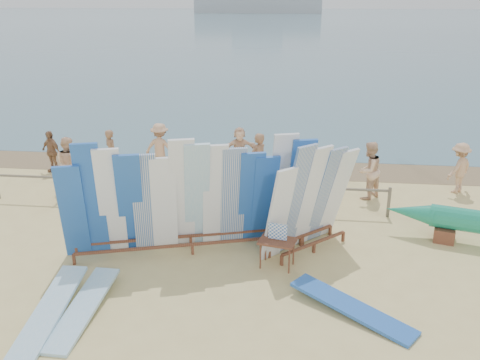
# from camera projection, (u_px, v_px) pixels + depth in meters

# --- Properties ---
(ground) EXTENTS (160.00, 160.00, 0.00)m
(ground) POSITION_uv_depth(u_px,v_px,m) (159.00, 254.00, 12.61)
(ground) COLOR #D7C37C
(ground) RESTS_ON ground
(ocean) EXTENTS (320.00, 240.00, 0.02)m
(ocean) POSITION_uv_depth(u_px,v_px,m) (288.00, 20.00, 132.09)
(ocean) COLOR #436777
(ocean) RESTS_ON ground
(wet_sand_strip) EXTENTS (40.00, 2.60, 0.01)m
(wet_sand_strip) POSITION_uv_depth(u_px,v_px,m) (209.00, 164.00, 19.33)
(wet_sand_strip) COLOR olive
(wet_sand_strip) RESTS_ON ground
(fence) EXTENTS (12.08, 0.08, 0.90)m
(fence) POSITION_uv_depth(u_px,v_px,m) (184.00, 188.00, 15.19)
(fence) COLOR #726756
(fence) RESTS_ON ground
(main_surfboard_rack) EXTENTS (6.07, 2.50, 3.02)m
(main_surfboard_rack) POSITION_uv_depth(u_px,v_px,m) (190.00, 200.00, 12.38)
(main_surfboard_rack) COLOR brown
(main_surfboard_rack) RESTS_ON ground
(side_surfboard_rack) EXTENTS (2.33, 2.25, 2.91)m
(side_surfboard_rack) POSITION_uv_depth(u_px,v_px,m) (310.00, 201.00, 12.43)
(side_surfboard_rack) COLOR brown
(side_surfboard_rack) RESTS_ON ground
(vendor_table) EXTENTS (0.95, 0.76, 1.11)m
(vendor_table) POSITION_uv_depth(u_px,v_px,m) (277.00, 253.00, 11.93)
(vendor_table) COLOR brown
(vendor_table) RESTS_ON ground
(flat_board_d) EXTENTS (2.52, 2.03, 0.28)m
(flat_board_d) POSITION_uv_depth(u_px,v_px,m) (351.00, 313.00, 10.27)
(flat_board_d) COLOR #2358B3
(flat_board_d) RESTS_ON ground
(flat_board_b) EXTENTS (0.62, 2.71, 0.27)m
(flat_board_b) POSITION_uv_depth(u_px,v_px,m) (84.00, 313.00, 10.29)
(flat_board_b) COLOR #8ABFDD
(flat_board_b) RESTS_ON ground
(flat_board_a) EXTENTS (0.65, 2.70, 0.43)m
(flat_board_a) POSITION_uv_depth(u_px,v_px,m) (52.00, 318.00, 10.11)
(flat_board_a) COLOR #8ABFDD
(flat_board_a) RESTS_ON ground
(beach_chair_left) EXTENTS (0.64, 0.66, 0.90)m
(beach_chair_left) POSITION_uv_depth(u_px,v_px,m) (186.00, 188.00, 16.20)
(beach_chair_left) COLOR red
(beach_chair_left) RESTS_ON ground
(beach_chair_right) EXTENTS (0.68, 0.69, 0.77)m
(beach_chair_right) POSITION_uv_depth(u_px,v_px,m) (235.00, 193.00, 15.94)
(beach_chair_right) COLOR red
(beach_chair_right) RESTS_ON ground
(stroller) EXTENTS (0.71, 0.84, 0.99)m
(stroller) POSITION_uv_depth(u_px,v_px,m) (288.00, 190.00, 15.72)
(stroller) COLOR red
(stroller) RESTS_ON ground
(beachgoer_2) EXTENTS (0.94, 0.85, 1.78)m
(beachgoer_2) POSITION_uv_depth(u_px,v_px,m) (69.00, 163.00, 16.58)
(beachgoer_2) COLOR beige
(beachgoer_2) RESTS_ON ground
(beachgoer_7) EXTENTS (0.73, 0.78, 1.89)m
(beachgoer_7) POSITION_uv_depth(u_px,v_px,m) (258.00, 161.00, 16.60)
(beachgoer_7) COLOR #8C6042
(beachgoer_7) RESTS_ON ground
(beachgoer_extra_0) EXTENTS (1.08, 1.06, 1.66)m
(beachgoer_extra_0) POSITION_uv_depth(u_px,v_px,m) (459.00, 168.00, 16.33)
(beachgoer_extra_0) COLOR tan
(beachgoer_extra_0) RESTS_ON ground
(beachgoer_5) EXTENTS (1.53, 0.86, 1.57)m
(beachgoer_5) POSITION_uv_depth(u_px,v_px,m) (240.00, 148.00, 18.59)
(beachgoer_5) COLOR beige
(beachgoer_5) RESTS_ON ground
(beachgoer_extra_1) EXTENTS (0.98, 0.73, 1.53)m
(beachgoer_extra_1) POSITION_uv_depth(u_px,v_px,m) (51.00, 152.00, 18.27)
(beachgoer_extra_1) COLOR #8C6042
(beachgoer_extra_1) RESTS_ON ground
(beachgoer_3) EXTENTS (1.20, 0.58, 1.80)m
(beachgoer_3) POSITION_uv_depth(u_px,v_px,m) (160.00, 148.00, 18.24)
(beachgoer_3) COLOR tan
(beachgoer_3) RESTS_ON ground
(beachgoer_8) EXTENTS (0.93, 0.94, 1.84)m
(beachgoer_8) POSITION_uv_depth(u_px,v_px,m) (369.00, 170.00, 15.83)
(beachgoer_8) COLOR beige
(beachgoer_8) RESTS_ON ground
(beachgoer_1) EXTENTS (0.67, 0.67, 1.68)m
(beachgoer_1) POSITION_uv_depth(u_px,v_px,m) (112.00, 153.00, 17.87)
(beachgoer_1) COLOR #8C6042
(beachgoer_1) RESTS_ON ground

